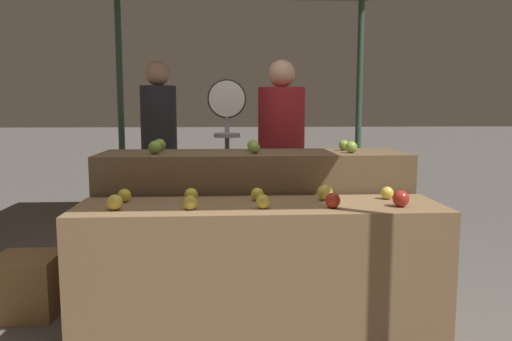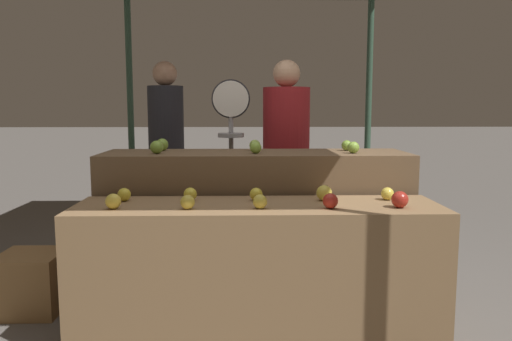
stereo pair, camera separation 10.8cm
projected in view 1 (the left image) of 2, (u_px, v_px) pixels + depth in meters
The scene contains 23 objects.
ground_plane at pixel (260, 339), 2.83m from camera, with size 60.00×60.00×0.00m, color #66605B.
display_counter_front at pixel (260, 273), 2.78m from camera, with size 2.01×0.55×0.78m, color olive.
display_counter_back at pixel (254, 227), 3.36m from camera, with size 2.01×0.55×1.01m, color brown.
apple_front_0 at pixel (115, 202), 2.58m from camera, with size 0.08×0.08×0.08m, color yellow.
apple_front_1 at pixel (190, 203), 2.59m from camera, with size 0.08×0.08×0.08m, color gold.
apple_front_2 at pixel (263, 202), 2.62m from camera, with size 0.08×0.08×0.08m, color gold.
apple_front_3 at pixel (333, 200), 2.63m from camera, with size 0.08×0.08×0.08m, color #AD281E.
apple_front_4 at pixel (401, 199), 2.67m from camera, with size 0.09×0.09×0.09m, color #AD281E.
apple_front_5 at pixel (124, 195), 2.80m from camera, with size 0.08×0.08×0.08m, color gold.
apple_front_6 at pixel (191, 195), 2.82m from camera, with size 0.08×0.08×0.08m, color gold.
apple_front_7 at pixel (257, 194), 2.85m from camera, with size 0.07×0.07×0.07m, color gold.
apple_front_8 at pixel (325, 193), 2.86m from camera, with size 0.09×0.09×0.09m, color gold.
apple_front_9 at pixel (387, 193), 2.89m from camera, with size 0.07×0.07×0.07m, color yellow.
apple_back_0 at pixel (155, 147), 3.16m from camera, with size 0.08×0.08×0.08m, color #7AA338.
apple_back_1 at pixel (254, 148), 3.19m from camera, with size 0.07×0.07×0.07m, color #84AD3D.
apple_back_2 at pixel (351, 147), 3.23m from camera, with size 0.08×0.08×0.08m, color #84AD3D.
apple_back_3 at pixel (159, 145), 3.37m from camera, with size 0.08×0.08×0.08m, color #7AA338.
apple_back_4 at pixel (253, 145), 3.40m from camera, with size 0.08×0.08×0.08m, color #8EB247.
apple_back_5 at pixel (344, 145), 3.43m from camera, with size 0.07×0.07×0.07m, color #7AA338.
produce_scale at pixel (227, 134), 3.81m from camera, with size 0.29×0.20×1.52m.
person_vendor_at_scale at pixel (281, 148), 4.12m from camera, with size 0.44×0.44×1.69m.
person_customer_left at pixel (159, 139), 4.69m from camera, with size 0.36×0.36×1.73m.
wooden_crate_side at pixel (28, 285), 3.15m from camera, with size 0.38×0.38×0.38m, color #9E7547.
Camera 1 is at (-0.19, -2.68, 1.31)m, focal length 35.00 mm.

